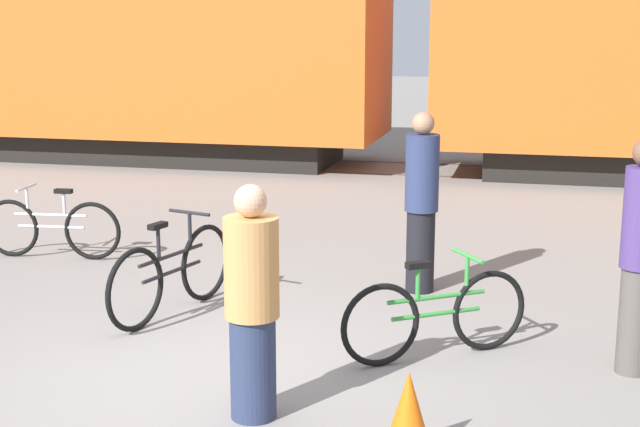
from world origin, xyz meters
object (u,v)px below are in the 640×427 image
(person_in_purple, at_px, (640,255))
(person_in_tan, at_px, (252,305))
(bicycle_green, at_px, (436,315))
(person_in_navy, at_px, (421,202))
(freight_train, at_px, (410,8))
(traffic_cone, at_px, (408,416))
(bicycle_black, at_px, (172,273))
(bicycle_silver, at_px, (51,228))

(person_in_purple, bearing_deg, person_in_tan, 121.09)
(bicycle_green, height_order, person_in_navy, person_in_navy)
(freight_train, xyz_separation_m, traffic_cone, (1.65, -11.16, -2.67))
(bicycle_green, bearing_deg, traffic_cone, -89.16)
(bicycle_black, relative_size, person_in_purple, 0.95)
(freight_train, distance_m, person_in_purple, 10.12)
(freight_train, height_order, bicycle_silver, freight_train)
(bicycle_black, bearing_deg, bicycle_silver, 144.16)
(bicycle_black, distance_m, bicycle_silver, 2.66)
(bicycle_black, bearing_deg, person_in_purple, -6.73)
(person_in_navy, height_order, person_in_tan, person_in_navy)
(bicycle_black, xyz_separation_m, traffic_cone, (2.52, -2.22, -0.14))
(freight_train, height_order, person_in_navy, freight_train)
(bicycle_green, xyz_separation_m, traffic_cone, (0.02, -1.70, -0.11))
(bicycle_silver, height_order, traffic_cone, bicycle_silver)
(bicycle_black, bearing_deg, bicycle_green, -11.90)
(person_in_purple, bearing_deg, bicycle_black, 85.00)
(bicycle_silver, bearing_deg, freight_train, 67.75)
(bicycle_black, bearing_deg, person_in_tan, -53.83)
(freight_train, xyz_separation_m, bicycle_silver, (-3.02, -7.38, -2.57))
(bicycle_green, bearing_deg, bicycle_silver, 155.87)
(bicycle_green, height_order, person_in_tan, person_in_tan)
(person_in_navy, relative_size, person_in_tan, 1.11)
(bicycle_silver, xyz_separation_m, person_in_navy, (4.28, -0.28, 0.56))
(bicycle_black, relative_size, bicycle_green, 1.25)
(bicycle_green, xyz_separation_m, person_in_tan, (-1.08, -1.41, 0.44))
(bicycle_green, relative_size, traffic_cone, 2.52)
(bicycle_silver, relative_size, traffic_cone, 3.02)
(freight_train, distance_m, bicycle_black, 9.33)
(traffic_cone, bearing_deg, freight_train, 98.43)
(person_in_purple, bearing_deg, bicycle_green, 93.73)
(traffic_cone, bearing_deg, person_in_tan, 165.32)
(bicycle_green, distance_m, person_in_navy, 1.92)
(bicycle_black, bearing_deg, freight_train, 84.47)
(bicycle_silver, distance_m, person_in_tan, 5.01)
(freight_train, xyz_separation_m, person_in_tan, (0.55, -10.87, -2.12))
(bicycle_black, bearing_deg, person_in_navy, 31.04)
(bicycle_silver, height_order, person_in_tan, person_in_tan)
(bicycle_silver, height_order, person_in_purple, person_in_purple)
(person_in_purple, xyz_separation_m, traffic_cone, (-1.49, -1.75, -0.68))
(bicycle_green, distance_m, bicycle_silver, 5.09)
(person_in_tan, bearing_deg, freight_train, 149.32)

